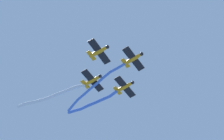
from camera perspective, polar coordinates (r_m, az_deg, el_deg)
The scene contains 7 objects.
airplane_lead at distance 76.38m, azimuth 4.02°, elevation 2.13°, with size 6.91×6.75×1.98m.
smoke_trail_lead at distance 80.38m, azimuth -3.43°, elevation -3.14°, with size 12.67×17.42×2.49m.
airplane_left_wing at distance 80.81m, azimuth 2.42°, elevation -3.15°, with size 6.92×6.75×1.98m.
smoke_trail_left_wing at distance 84.44m, azimuth -3.75°, elevation -6.29°, with size 12.35×11.15×1.61m.
airplane_right_wing at distance 75.51m, azimuth -2.42°, elevation 3.50°, with size 6.69×6.97×1.98m.
airplane_slot at distance 79.90m, azimuth -3.68°, elevation -1.96°, with size 6.86×6.80×1.98m.
smoke_trail_slot at distance 87.09m, azimuth -11.57°, elevation -4.89°, with size 18.48×14.82×4.29m.
Camera 1 is at (-5.87, -40.77, 5.30)m, focal length 48.76 mm.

